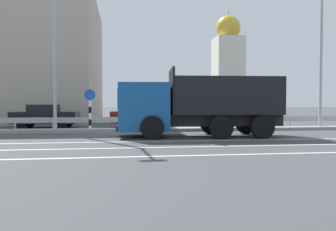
# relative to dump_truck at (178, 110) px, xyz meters

# --- Properties ---
(ground_plane) EXTENTS (320.00, 320.00, 0.00)m
(ground_plane) POSITION_rel_dump_truck_xyz_m (-2.42, 1.71, -1.26)
(ground_plane) COLOR #424244
(lane_strip_0) EXTENTS (58.38, 0.16, 0.01)m
(lane_strip_0) POSITION_rel_dump_truck_xyz_m (1.05, -1.87, -1.26)
(lane_strip_0) COLOR silver
(lane_strip_0) RESTS_ON ground_plane
(lane_strip_1) EXTENTS (58.38, 0.16, 0.01)m
(lane_strip_1) POSITION_rel_dump_truck_xyz_m (1.05, -3.78, -1.26)
(lane_strip_1) COLOR silver
(lane_strip_1) RESTS_ON ground_plane
(lane_strip_2) EXTENTS (58.38, 0.16, 0.01)m
(lane_strip_2) POSITION_rel_dump_truck_xyz_m (1.05, -5.74, -1.26)
(lane_strip_2) COLOR silver
(lane_strip_2) RESTS_ON ground_plane
(median_island) EXTENTS (32.11, 1.10, 0.18)m
(median_island) POSITION_rel_dump_truck_xyz_m (-2.42, 3.25, -1.17)
(median_island) COLOR gray
(median_island) RESTS_ON ground_plane
(median_guardrail) EXTENTS (58.38, 0.09, 0.78)m
(median_guardrail) POSITION_rel_dump_truck_xyz_m (-2.42, 4.19, -0.69)
(median_guardrail) COLOR #9EA0A5
(median_guardrail) RESTS_ON ground_plane
(dump_truck) EXTENTS (7.76, 3.08, 3.18)m
(dump_truck) POSITION_rel_dump_truck_xyz_m (0.00, 0.00, 0.00)
(dump_truck) COLOR #144C8C
(dump_truck) RESTS_ON ground_plane
(median_road_sign) EXTENTS (0.68, 0.16, 2.39)m
(median_road_sign) POSITION_rel_dump_truck_xyz_m (-4.38, 3.25, -0.02)
(median_road_sign) COLOR white
(median_road_sign) RESTS_ON ground_plane
(street_lamp_1) EXTENTS (0.71, 2.77, 8.83)m
(street_lamp_1) POSITION_rel_dump_truck_xyz_m (-6.21, 2.94, 3.70)
(street_lamp_1) COLOR #ADADB2
(street_lamp_1) RESTS_ON ground_plane
(street_lamp_2) EXTENTS (0.71, 2.70, 10.15)m
(street_lamp_2) POSITION_rel_dump_truck_xyz_m (9.34, 3.07, 4.37)
(street_lamp_2) COLOR #ADADB2
(street_lamp_2) RESTS_ON ground_plane
(parked_car_3) EXTENTS (4.16, 2.01, 1.51)m
(parked_car_3) POSITION_rel_dump_truck_xyz_m (-7.55, 6.72, -0.49)
(parked_car_3) COLOR black
(parked_car_3) RESTS_ON ground_plane
(parked_car_4) EXTENTS (3.97, 2.13, 1.52)m
(parked_car_4) POSITION_rel_dump_truck_xyz_m (-1.41, 6.57, -0.49)
(parked_car_4) COLOR maroon
(parked_car_4) RESTS_ON ground_plane
(parked_car_5) EXTENTS (4.81, 2.04, 1.38)m
(parked_car_5) POSITION_rel_dump_truck_xyz_m (4.95, 6.55, -0.56)
(parked_car_5) COLOR black
(parked_car_5) RESTS_ON ground_plane
(church_tower) EXTENTS (3.60, 3.60, 14.16)m
(church_tower) POSITION_rel_dump_truck_xyz_m (11.27, 26.96, 5.24)
(church_tower) COLOR silver
(church_tower) RESTS_ON ground_plane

